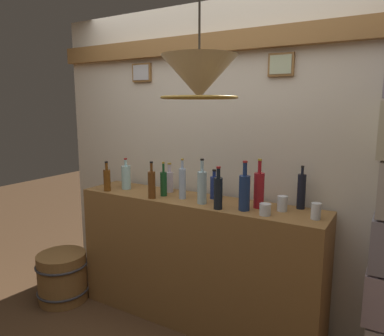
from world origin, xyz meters
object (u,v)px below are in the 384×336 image
at_px(liquor_bottle_bourbon, 218,192).
at_px(liquor_bottle_vodka, 244,192).
at_px(liquor_bottle_amaro, 170,181).
at_px(liquor_bottle_scotch, 182,183).
at_px(liquor_bottle_port, 259,189).
at_px(liquor_bottle_rye, 301,191).
at_px(liquor_bottle_sherry, 214,187).
at_px(wooden_barrel, 63,277).
at_px(glass_tumbler_highball, 265,209).
at_px(liquor_bottle_mezcal, 126,177).
at_px(pendant_lamp, 199,78).
at_px(liquor_bottle_vermouth, 152,184).
at_px(liquor_bottle_tequila, 164,183).
at_px(liquor_bottle_whiskey, 202,187).
at_px(liquor_bottle_gin, 107,179).
at_px(glass_tumbler_shot, 316,211).
at_px(glass_tumbler_rocks, 282,204).

xyz_separation_m(liquor_bottle_bourbon, liquor_bottle_vodka, (0.17, 0.06, 0.01)).
height_order(liquor_bottle_amaro, liquor_bottle_scotch, liquor_bottle_scotch).
distance_m(liquor_bottle_port, liquor_bottle_rye, 0.29).
bearing_deg(liquor_bottle_sherry, wooden_barrel, -161.79).
bearing_deg(glass_tumbler_highball, liquor_bottle_mezcal, 174.97).
bearing_deg(liquor_bottle_rye, pendant_lamp, -116.63).
bearing_deg(liquor_bottle_mezcal, glass_tumbler_highball, -5.03).
relative_size(liquor_bottle_vermouth, liquor_bottle_scotch, 0.92).
bearing_deg(liquor_bottle_port, liquor_bottle_tequila, -175.43).
height_order(liquor_bottle_amaro, liquor_bottle_whiskey, liquor_bottle_whiskey).
height_order(liquor_bottle_vermouth, liquor_bottle_vodka, liquor_bottle_vodka).
xyz_separation_m(liquor_bottle_scotch, pendant_lamp, (0.47, -0.57, 0.72)).
xyz_separation_m(liquor_bottle_mezcal, liquor_bottle_rye, (1.44, 0.16, 0.02)).
height_order(liquor_bottle_sherry, glass_tumbler_highball, liquor_bottle_sherry).
distance_m(liquor_bottle_tequila, liquor_bottle_whiskey, 0.37).
xyz_separation_m(liquor_bottle_gin, liquor_bottle_sherry, (0.89, 0.23, -0.00)).
bearing_deg(glass_tumbler_shot, liquor_bottle_sherry, 171.10).
bearing_deg(glass_tumbler_shot, liquor_bottle_rye, 126.94).
height_order(liquor_bottle_scotch, liquor_bottle_gin, liquor_bottle_scotch).
bearing_deg(liquor_bottle_vermouth, liquor_bottle_whiskey, 9.40).
height_order(liquor_bottle_gin, liquor_bottle_vodka, liquor_bottle_vodka).
bearing_deg(glass_tumbler_rocks, liquor_bottle_scotch, -174.91).
xyz_separation_m(liquor_bottle_bourbon, glass_tumbler_rocks, (0.40, 0.18, -0.07)).
height_order(liquor_bottle_whiskey, liquor_bottle_bourbon, liquor_bottle_whiskey).
xyz_separation_m(liquor_bottle_vermouth, glass_tumbler_highball, (0.90, 0.03, -0.07)).
height_order(liquor_bottle_amaro, liquor_bottle_vermouth, liquor_bottle_vermouth).
bearing_deg(glass_tumbler_shot, glass_tumbler_rocks, 164.09).
bearing_deg(pendant_lamp, liquor_bottle_vermouth, 145.75).
xyz_separation_m(liquor_bottle_mezcal, wooden_barrel, (-0.49, -0.33, -0.90)).
bearing_deg(liquor_bottle_sherry, glass_tumbler_highball, -23.15).
xyz_separation_m(liquor_bottle_mezcal, liquor_bottle_gin, (-0.09, -0.14, -0.01)).
height_order(liquor_bottle_scotch, liquor_bottle_rye, liquor_bottle_scotch).
distance_m(liquor_bottle_vermouth, liquor_bottle_scotch, 0.24).
height_order(liquor_bottle_port, glass_tumbler_rocks, liquor_bottle_port).
distance_m(liquor_bottle_amaro, liquor_bottle_tequila, 0.13).
bearing_deg(glass_tumbler_rocks, liquor_bottle_tequila, -175.77).
height_order(liquor_bottle_vermouth, glass_tumbler_shot, liquor_bottle_vermouth).
bearing_deg(liquor_bottle_gin, glass_tumbler_rocks, 6.88).
distance_m(liquor_bottle_bourbon, liquor_bottle_sherry, 0.28).
xyz_separation_m(liquor_bottle_bourbon, wooden_barrel, (-1.43, -0.19, -0.91)).
bearing_deg(glass_tumbler_rocks, glass_tumbler_shot, -15.91).
bearing_deg(liquor_bottle_port, liquor_bottle_scotch, -174.23).
distance_m(liquor_bottle_vodka, glass_tumbler_highball, 0.19).
xyz_separation_m(liquor_bottle_tequila, liquor_bottle_sherry, (0.38, 0.12, -0.01)).
height_order(liquor_bottle_vodka, glass_tumbler_highball, liquor_bottle_vodka).
relative_size(glass_tumbler_rocks, wooden_barrel, 0.23).
bearing_deg(liquor_bottle_gin, liquor_bottle_tequila, 11.70).
distance_m(liquor_bottle_amaro, liquor_bottle_vermouth, 0.24).
bearing_deg(liquor_bottle_whiskey, liquor_bottle_sherry, 85.66).
bearing_deg(liquor_bottle_whiskey, liquor_bottle_bourbon, -21.91).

